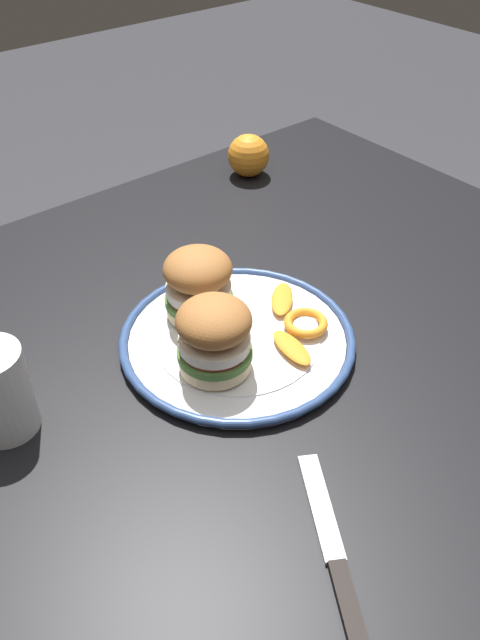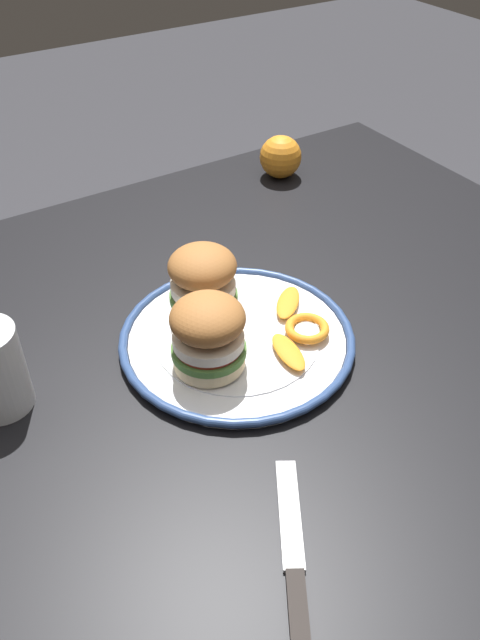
{
  "view_description": "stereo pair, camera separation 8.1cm",
  "coord_description": "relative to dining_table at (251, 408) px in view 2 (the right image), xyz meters",
  "views": [
    {
      "loc": [
        0.41,
        0.47,
        1.35
      ],
      "look_at": [
        -0.0,
        -0.04,
        0.81
      ],
      "focal_mm": 35.96,
      "sensor_mm": 36.0,
      "label": 1
    },
    {
      "loc": [
        0.34,
        0.52,
        1.35
      ],
      "look_at": [
        -0.0,
        -0.04,
        0.81
      ],
      "focal_mm": 35.96,
      "sensor_mm": 36.0,
      "label": 2
    }
  ],
  "objects": [
    {
      "name": "orange_peel_strip_long",
      "position": [
        -0.1,
        -0.05,
        0.12
      ],
      "size": [
        0.08,
        0.07,
        0.01
      ],
      "color": "orange",
      "rests_on": "dinner_plate"
    },
    {
      "name": "dining_table",
      "position": [
        0.0,
        0.0,
        0.0
      ],
      "size": [
        1.27,
        1.07,
        0.77
      ],
      "color": "black",
      "rests_on": "ground"
    },
    {
      "name": "table_knife",
      "position": [
        0.13,
        0.27,
        0.1
      ],
      "size": [
        0.13,
        0.2,
        0.01
      ],
      "color": "silver",
      "rests_on": "dining_table"
    },
    {
      "name": "sandwich_half_left",
      "position": [
        0.06,
        -0.01,
        0.16
      ],
      "size": [
        0.13,
        0.13,
        0.1
      ],
      "color": "beige",
      "rests_on": "dinner_plate"
    },
    {
      "name": "ground_plane",
      "position": [
        0.0,
        0.0,
        -0.68
      ],
      "size": [
        8.0,
        8.0,
        0.0
      ],
      "primitive_type": "plane",
      "color": "#333338"
    },
    {
      "name": "sandwich_half_right",
      "position": [
        0.01,
        -0.11,
        0.16
      ],
      "size": [
        0.13,
        0.13,
        0.1
      ],
      "color": "beige",
      "rests_on": "dinner_plate"
    },
    {
      "name": "orange_peel_strip_short",
      "position": [
        -0.04,
        0.03,
        0.12
      ],
      "size": [
        0.04,
        0.08,
        0.01
      ],
      "color": "orange",
      "rests_on": "dinner_plate"
    },
    {
      "name": "orange_peel_curled",
      "position": [
        -0.08,
        0.01,
        0.12
      ],
      "size": [
        0.08,
        0.08,
        0.01
      ],
      "color": "orange",
      "rests_on": "dinner_plate"
    },
    {
      "name": "dinner_plate",
      "position": [
        -0.0,
        -0.04,
        0.1
      ],
      "size": [
        0.32,
        0.32,
        0.02
      ],
      "color": "white",
      "rests_on": "dining_table"
    },
    {
      "name": "whole_orange",
      "position": [
        -0.33,
        -0.41,
        0.14
      ],
      "size": [
        0.08,
        0.08,
        0.08
      ],
      "primitive_type": "sphere",
      "color": "orange",
      "rests_on": "dining_table"
    }
  ]
}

